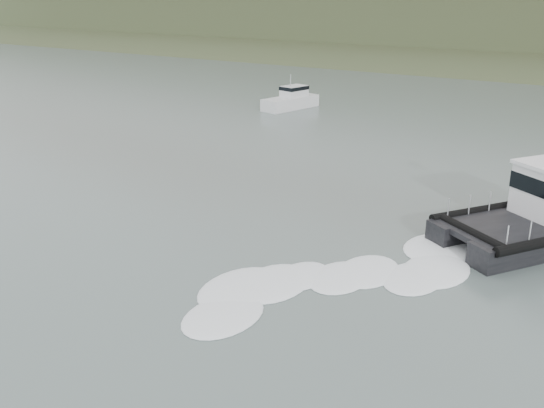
{
  "coord_description": "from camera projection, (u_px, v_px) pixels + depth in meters",
  "views": [
    {
      "loc": [
        15.0,
        -14.4,
        11.77
      ],
      "look_at": [
        0.5,
        7.65,
        2.4
      ],
      "focal_mm": 40.0,
      "sensor_mm": 36.0,
      "label": 1
    }
  ],
  "objects": [
    {
      "name": "ground",
      "position": [
        151.0,
        317.0,
        23.04
      ],
      "size": [
        400.0,
        400.0,
        0.0
      ],
      "primitive_type": "plane",
      "color": "#4E5C59",
      "rests_on": "ground"
    },
    {
      "name": "motorboat",
      "position": [
        291.0,
        100.0,
        63.18
      ],
      "size": [
        3.5,
        6.92,
        3.63
      ],
      "rotation": [
        0.0,
        0.0,
        -0.2
      ],
      "color": "silver",
      "rests_on": "ground"
    }
  ]
}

